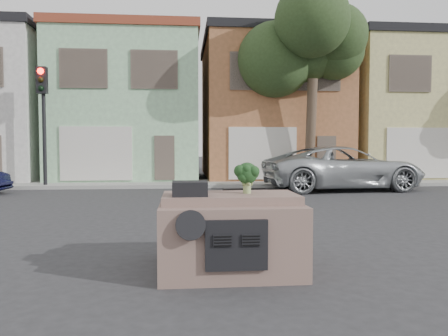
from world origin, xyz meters
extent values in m
plane|color=#303033|center=(0.00, 0.00, 0.00)|extent=(120.00, 120.00, 0.00)
cube|color=gray|center=(0.00, 10.50, 0.07)|extent=(40.00, 3.00, 0.15)
cube|color=#9BCD9E|center=(-3.50, 14.50, 3.77)|extent=(7.20, 8.20, 7.55)
cube|color=#9F623C|center=(4.00, 14.50, 3.77)|extent=(7.20, 8.20, 7.55)
cube|color=#C9C07A|center=(11.50, 14.50, 3.77)|extent=(7.20, 8.20, 7.55)
imported|color=#B5BABD|center=(5.77, 7.79, 0.00)|extent=(6.62, 3.47, 1.78)
cube|color=black|center=(-6.50, 9.50, 2.55)|extent=(0.40, 0.40, 5.10)
cube|color=#2A3F1E|center=(5.00, 9.80, 4.25)|extent=(4.40, 4.00, 8.50)
cube|color=#7A5E54|center=(0.00, -3.00, 0.56)|extent=(2.00, 1.80, 1.12)
cube|color=black|center=(-0.58, -3.35, 1.22)|extent=(0.48, 0.38, 0.20)
cube|color=black|center=(0.28, -2.62, 1.13)|extent=(0.69, 0.15, 0.02)
cube|color=#163215|center=(0.25, -3.11, 1.35)|extent=(0.48, 0.48, 0.46)
camera|label=1|loc=(-0.66, -9.36, 1.82)|focal=35.00mm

